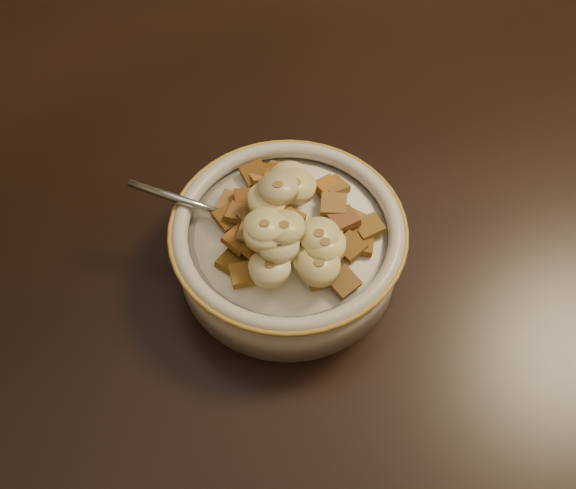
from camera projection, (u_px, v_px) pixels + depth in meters
name	position (u px, v px, depth m)	size (l,w,h in m)	color
floor	(352.00, 411.00, 1.37)	(4.00, 4.50, 0.10)	#422816
table	(407.00, 117.00, 0.73)	(1.40, 0.90, 0.04)	black
cereal_bowl	(288.00, 250.00, 0.59)	(0.18, 0.18, 0.04)	#ABA197
milk	(288.00, 235.00, 0.57)	(0.15, 0.15, 0.00)	white
spoon	(253.00, 224.00, 0.57)	(0.03, 0.04, 0.01)	#A5B0C1
cereal_square_0	(329.00, 187.00, 0.59)	(0.02, 0.02, 0.01)	#9D6820
cereal_square_1	(344.00, 219.00, 0.56)	(0.02, 0.02, 0.01)	#905C2E
cereal_square_2	(252.00, 232.00, 0.55)	(0.02, 0.02, 0.01)	brown
cereal_square_3	(260.00, 251.00, 0.54)	(0.02, 0.02, 0.01)	olive
cereal_square_4	(325.00, 235.00, 0.55)	(0.02, 0.02, 0.01)	brown
cereal_square_5	(331.00, 244.00, 0.55)	(0.02, 0.02, 0.01)	olive
cereal_square_6	(229.00, 218.00, 0.57)	(0.02, 0.02, 0.01)	brown
cereal_square_7	(321.00, 276.00, 0.54)	(0.02, 0.02, 0.01)	brown
cereal_square_8	(273.00, 179.00, 0.59)	(0.02, 0.02, 0.01)	#904819
cereal_square_9	(279.00, 177.00, 0.60)	(0.02, 0.02, 0.01)	#965C2F
cereal_square_10	(254.00, 218.00, 0.56)	(0.02, 0.02, 0.01)	brown
cereal_square_11	(244.00, 274.00, 0.54)	(0.02, 0.02, 0.01)	#9B6C20
cereal_square_12	(269.00, 236.00, 0.54)	(0.02, 0.02, 0.01)	brown
cereal_square_13	(343.00, 282.00, 0.53)	(0.02, 0.02, 0.01)	brown
cereal_square_14	(273.00, 174.00, 0.60)	(0.02, 0.02, 0.01)	brown
cereal_square_15	(241.00, 213.00, 0.56)	(0.02, 0.02, 0.01)	brown
cereal_square_16	(239.00, 240.00, 0.55)	(0.02, 0.02, 0.01)	brown
cereal_square_17	(360.00, 243.00, 0.56)	(0.02, 0.02, 0.01)	brown
cereal_square_18	(247.00, 200.00, 0.57)	(0.02, 0.02, 0.01)	brown
cereal_square_19	(233.00, 263.00, 0.55)	(0.02, 0.02, 0.01)	brown
cereal_square_20	(355.00, 222.00, 0.57)	(0.02, 0.02, 0.01)	olive
cereal_square_21	(279.00, 172.00, 0.60)	(0.02, 0.02, 0.01)	#99621B
cereal_square_22	(289.00, 220.00, 0.54)	(0.02, 0.02, 0.01)	brown
cereal_square_23	(296.00, 188.00, 0.58)	(0.02, 0.02, 0.01)	brown
cereal_square_24	(369.00, 227.00, 0.56)	(0.02, 0.02, 0.01)	brown
cereal_square_25	(333.00, 186.00, 0.59)	(0.02, 0.02, 0.01)	brown
cereal_square_26	(255.00, 174.00, 0.60)	(0.02, 0.02, 0.01)	#613611
cereal_square_27	(260.00, 174.00, 0.60)	(0.02, 0.02, 0.01)	olive
cereal_square_28	(232.00, 203.00, 0.58)	(0.02, 0.02, 0.01)	brown
cereal_square_29	(350.00, 247.00, 0.55)	(0.02, 0.02, 0.01)	brown
cereal_square_30	(308.00, 241.00, 0.54)	(0.02, 0.02, 0.01)	brown
cereal_square_31	(334.00, 205.00, 0.57)	(0.02, 0.02, 0.01)	brown
banana_slice_0	(319.00, 237.00, 0.54)	(0.03, 0.03, 0.01)	#EFE585
banana_slice_1	(325.00, 246.00, 0.53)	(0.03, 0.03, 0.01)	#F3D97B
banana_slice_2	(278.00, 189.00, 0.55)	(0.03, 0.03, 0.01)	#C7BA82
banana_slice_3	(268.00, 200.00, 0.55)	(0.03, 0.03, 0.01)	#F8DD8A
banana_slice_4	(279.00, 246.00, 0.53)	(0.03, 0.03, 0.01)	beige
banana_slice_5	(319.00, 266.00, 0.52)	(0.03, 0.03, 0.01)	#D8C57C
banana_slice_6	(296.00, 186.00, 0.56)	(0.03, 0.03, 0.01)	#D7BD6B
banana_slice_7	(270.00, 268.00, 0.52)	(0.03, 0.03, 0.01)	beige
banana_slice_8	(265.00, 227.00, 0.53)	(0.03, 0.03, 0.01)	#D2C98A
banana_slice_9	(313.00, 259.00, 0.53)	(0.03, 0.03, 0.01)	#C9BC65
banana_slice_10	(284.00, 229.00, 0.53)	(0.03, 0.03, 0.01)	#CEC385
banana_slice_11	(264.00, 233.00, 0.53)	(0.03, 0.03, 0.01)	#F7EC9F
banana_slice_12	(289.00, 180.00, 0.57)	(0.03, 0.03, 0.01)	#F8DA9C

